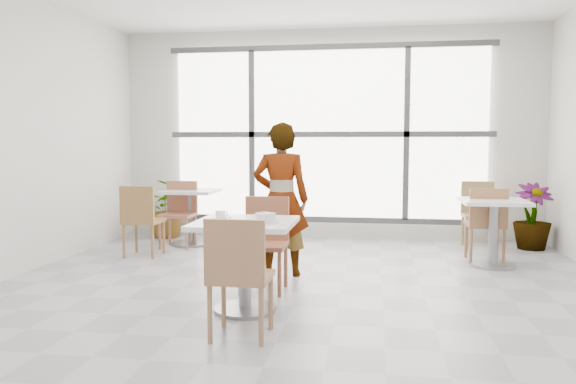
# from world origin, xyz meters

# --- Properties ---
(floor) EXTENTS (7.00, 7.00, 0.00)m
(floor) POSITION_xyz_m (0.00, 0.00, 0.00)
(floor) COLOR #9E9EA5
(floor) RESTS_ON ground
(wall_back) EXTENTS (6.00, 0.00, 6.00)m
(wall_back) POSITION_xyz_m (0.00, 3.50, 1.50)
(wall_back) COLOR silver
(wall_back) RESTS_ON ground
(wall_front) EXTENTS (6.00, 0.00, 6.00)m
(wall_front) POSITION_xyz_m (0.00, -3.50, 1.50)
(wall_front) COLOR silver
(wall_front) RESTS_ON ground
(window) EXTENTS (4.60, 0.07, 2.52)m
(window) POSITION_xyz_m (0.00, 3.44, 1.50)
(window) COLOR white
(window) RESTS_ON ground
(main_table) EXTENTS (0.80, 0.80, 0.75)m
(main_table) POSITION_xyz_m (-0.37, -0.19, 0.52)
(main_table) COLOR white
(main_table) RESTS_ON ground
(chair_near) EXTENTS (0.42, 0.42, 0.87)m
(chair_near) POSITION_xyz_m (-0.26, -0.87, 0.50)
(chair_near) COLOR #A0714E
(chair_near) RESTS_ON ground
(chair_far) EXTENTS (0.42, 0.42, 0.87)m
(chair_far) POSITION_xyz_m (-0.35, 0.54, 0.50)
(chair_far) COLOR brown
(chair_far) RESTS_ON ground
(oatmeal_bowl) EXTENTS (0.21, 0.21, 0.09)m
(oatmeal_bowl) POSITION_xyz_m (-0.18, -0.31, 0.79)
(oatmeal_bowl) COLOR silver
(oatmeal_bowl) RESTS_ON main_table
(coffee_cup) EXTENTS (0.16, 0.13, 0.07)m
(coffee_cup) POSITION_xyz_m (-0.61, -0.08, 0.78)
(coffee_cup) COLOR white
(coffee_cup) RESTS_ON main_table
(person) EXTENTS (0.61, 0.42, 1.59)m
(person) POSITION_xyz_m (-0.29, 1.11, 0.80)
(person) COLOR black
(person) RESTS_ON ground
(bg_table_left) EXTENTS (0.70, 0.70, 0.75)m
(bg_table_left) POSITION_xyz_m (-1.79, 2.66, 0.49)
(bg_table_left) COLOR silver
(bg_table_left) RESTS_ON ground
(bg_table_right) EXTENTS (0.70, 0.70, 0.75)m
(bg_table_right) POSITION_xyz_m (1.98, 1.89, 0.49)
(bg_table_right) COLOR white
(bg_table_right) RESTS_ON ground
(bg_chair_left_near) EXTENTS (0.42, 0.42, 0.87)m
(bg_chair_left_near) POSITION_xyz_m (-2.11, 1.76, 0.50)
(bg_chair_left_near) COLOR olive
(bg_chair_left_near) RESTS_ON ground
(bg_chair_left_far) EXTENTS (0.42, 0.42, 0.87)m
(bg_chair_left_far) POSITION_xyz_m (-1.90, 2.53, 0.50)
(bg_chair_left_far) COLOR #9C5B44
(bg_chair_left_far) RESTS_ON ground
(bg_chair_right_near) EXTENTS (0.42, 0.42, 0.87)m
(bg_chair_right_near) POSITION_xyz_m (1.95, 2.07, 0.50)
(bg_chair_right_near) COLOR #9C6642
(bg_chair_right_near) RESTS_ON ground
(bg_chair_right_far) EXTENTS (0.42, 0.42, 0.87)m
(bg_chair_right_far) POSITION_xyz_m (2.03, 3.04, 0.50)
(bg_chair_right_far) COLOR #9A7C4D
(bg_chair_right_far) RESTS_ON ground
(plant_left) EXTENTS (0.82, 0.72, 0.86)m
(plant_left) POSITION_xyz_m (-2.30, 3.20, 0.43)
(plant_left) COLOR #3B7A36
(plant_left) RESTS_ON ground
(plant_right) EXTENTS (0.53, 0.53, 0.86)m
(plant_right) POSITION_xyz_m (2.70, 3.02, 0.43)
(plant_right) COLOR #4E7431
(plant_right) RESTS_ON ground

